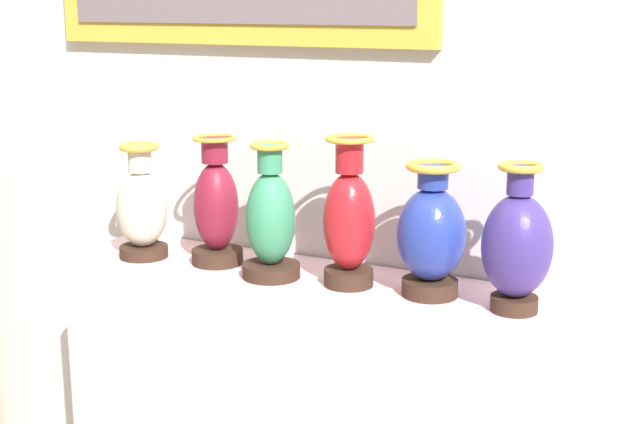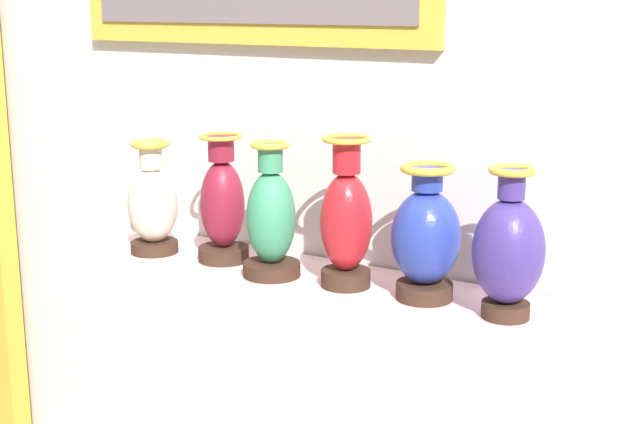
# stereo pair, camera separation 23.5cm
# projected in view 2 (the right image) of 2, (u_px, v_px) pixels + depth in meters

# --- Properties ---
(back_wall) EXTENTS (4.20, 0.14, 3.19)m
(back_wall) POSITION_uv_depth(u_px,v_px,m) (361.00, 22.00, 2.49)
(back_wall) COLOR silver
(back_wall) RESTS_ON ground_plane
(vase_ivory) EXTENTS (0.15, 0.15, 0.34)m
(vase_ivory) POSITION_uv_depth(u_px,v_px,m) (153.00, 205.00, 2.66)
(vase_ivory) COLOR #382319
(vase_ivory) RESTS_ON display_shelf
(vase_burgundy) EXTENTS (0.15, 0.15, 0.37)m
(vase_burgundy) POSITION_uv_depth(u_px,v_px,m) (222.00, 206.00, 2.57)
(vase_burgundy) COLOR #382319
(vase_burgundy) RESTS_ON display_shelf
(vase_jade) EXTENTS (0.16, 0.16, 0.37)m
(vase_jade) POSITION_uv_depth(u_px,v_px,m) (271.00, 221.00, 2.43)
(vase_jade) COLOR #382319
(vase_jade) RESTS_ON display_shelf
(vase_crimson) EXTENTS (0.14, 0.14, 0.40)m
(vase_crimson) POSITION_uv_depth(u_px,v_px,m) (346.00, 221.00, 2.33)
(vase_crimson) COLOR #382319
(vase_crimson) RESTS_ON display_shelf
(vase_cobalt) EXTENTS (0.17, 0.17, 0.34)m
(vase_cobalt) POSITION_uv_depth(u_px,v_px,m) (426.00, 237.00, 2.23)
(vase_cobalt) COLOR #382319
(vase_cobalt) RESTS_ON display_shelf
(vase_indigo) EXTENTS (0.17, 0.17, 0.36)m
(vase_indigo) POSITION_uv_depth(u_px,v_px,m) (508.00, 251.00, 2.10)
(vase_indigo) COLOR #382319
(vase_indigo) RESTS_ON display_shelf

